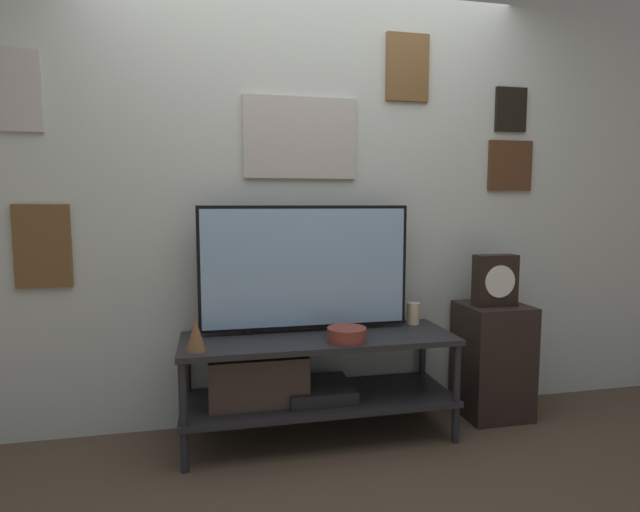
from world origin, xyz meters
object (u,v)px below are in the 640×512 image
object	(u,v)px
vase_wide_bowl	(347,334)
candle_jar	(413,313)
television	(306,268)
mantel_clock	(495,280)
vase_slim_bronze	(196,335)

from	to	relation	value
vase_wide_bowl	candle_jar	bearing A→B (deg)	29.46
television	candle_jar	xyz separation A→B (m)	(0.66, 0.03, -0.30)
television	vase_wide_bowl	bearing A→B (deg)	-54.25
vase_wide_bowl	mantel_clock	xyz separation A→B (m)	(0.96, 0.18, 0.23)
television	vase_wide_bowl	distance (m)	0.44
mantel_clock	television	bearing A→B (deg)	176.75
vase_slim_bronze	television	bearing A→B (deg)	23.57
candle_jar	vase_slim_bronze	bearing A→B (deg)	-166.83
vase_slim_bronze	mantel_clock	world-z (taller)	mantel_clock
mantel_clock	candle_jar	bearing A→B (deg)	168.20
candle_jar	mantel_clock	distance (m)	0.52
candle_jar	vase_wide_bowl	bearing A→B (deg)	-150.54
television	candle_jar	world-z (taller)	television
television	mantel_clock	world-z (taller)	television
television	vase_wide_bowl	size ratio (longest dim) A/B	5.72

